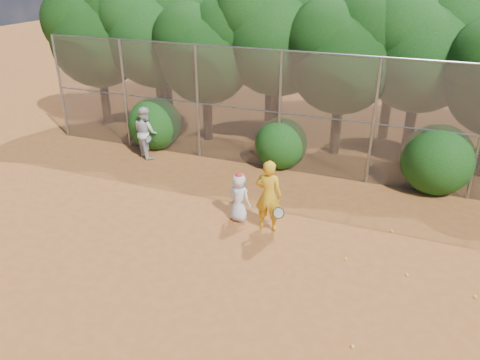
% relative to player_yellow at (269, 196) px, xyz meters
% --- Properties ---
extents(ground, '(80.00, 80.00, 0.00)m').
position_rel_player_yellow_xyz_m(ground, '(0.04, -2.11, -0.99)').
color(ground, brown).
rests_on(ground, ground).
extents(fence_back, '(20.05, 0.09, 4.03)m').
position_rel_player_yellow_xyz_m(fence_back, '(-0.08, 3.89, 1.06)').
color(fence_back, gray).
rests_on(fence_back, ground).
extents(tree_0, '(4.38, 3.81, 6.00)m').
position_rel_player_yellow_xyz_m(tree_0, '(-9.40, 5.93, 2.94)').
color(tree_0, black).
rests_on(tree_0, ground).
extents(tree_1, '(4.64, 4.03, 6.35)m').
position_rel_player_yellow_xyz_m(tree_1, '(-6.90, 6.43, 3.18)').
color(tree_1, black).
rests_on(tree_1, ground).
extents(tree_2, '(3.99, 3.47, 5.47)m').
position_rel_player_yellow_xyz_m(tree_2, '(-4.41, 5.72, 2.60)').
color(tree_2, black).
rests_on(tree_2, ground).
extents(tree_3, '(4.89, 4.26, 6.70)m').
position_rel_player_yellow_xyz_m(tree_3, '(-1.89, 6.73, 3.41)').
color(tree_3, black).
rests_on(tree_3, ground).
extents(tree_4, '(4.19, 3.64, 5.73)m').
position_rel_player_yellow_xyz_m(tree_4, '(0.60, 6.13, 2.77)').
color(tree_4, black).
rests_on(tree_4, ground).
extents(tree_5, '(4.51, 3.92, 6.17)m').
position_rel_player_yellow_xyz_m(tree_5, '(3.10, 6.93, 3.06)').
color(tree_5, black).
rests_on(tree_5, ground).
extents(tree_9, '(4.83, 4.20, 6.62)m').
position_rel_player_yellow_xyz_m(tree_9, '(-7.90, 8.73, 3.35)').
color(tree_9, black).
rests_on(tree_9, ground).
extents(tree_10, '(5.15, 4.48, 7.06)m').
position_rel_player_yellow_xyz_m(tree_10, '(-2.89, 8.93, 3.64)').
color(tree_10, black).
rests_on(tree_10, ground).
extents(tree_11, '(4.64, 4.03, 6.35)m').
position_rel_player_yellow_xyz_m(tree_11, '(2.10, 8.53, 3.18)').
color(tree_11, black).
rests_on(tree_11, ground).
extents(bush_0, '(2.00, 2.00, 2.00)m').
position_rel_player_yellow_xyz_m(bush_0, '(-5.96, 4.19, 0.01)').
color(bush_0, '#113E0F').
rests_on(bush_0, ground).
extents(bush_1, '(1.80, 1.80, 1.80)m').
position_rel_player_yellow_xyz_m(bush_1, '(-0.96, 4.19, -0.09)').
color(bush_1, '#113E0F').
rests_on(bush_1, ground).
extents(bush_2, '(2.20, 2.20, 2.20)m').
position_rel_player_yellow_xyz_m(bush_2, '(4.04, 4.19, 0.11)').
color(bush_2, '#113E0F').
rests_on(bush_2, ground).
extents(player_yellow, '(0.88, 0.56, 1.98)m').
position_rel_player_yellow_xyz_m(player_yellow, '(0.00, 0.00, 0.00)').
color(player_yellow, gold).
rests_on(player_yellow, ground).
extents(player_teen, '(0.77, 0.59, 1.42)m').
position_rel_player_yellow_xyz_m(player_teen, '(-0.89, 0.14, -0.28)').
color(player_teen, silver).
rests_on(player_teen, ground).
extents(player_white, '(1.14, 1.08, 1.87)m').
position_rel_player_yellow_xyz_m(player_white, '(-5.72, 3.18, -0.05)').
color(player_white, silver).
rests_on(player_white, ground).
extents(ball_0, '(0.07, 0.07, 0.07)m').
position_rel_player_yellow_xyz_m(ball_0, '(3.64, -0.81, -0.95)').
color(ball_0, yellow).
rests_on(ball_0, ground).
extents(ball_1, '(0.07, 0.07, 0.07)m').
position_rel_player_yellow_xyz_m(ball_1, '(2.22, -0.70, -0.95)').
color(ball_1, yellow).
rests_on(ball_1, ground).
extents(ball_2, '(0.07, 0.07, 0.07)m').
position_rel_player_yellow_xyz_m(ball_2, '(2.85, -3.47, -0.95)').
color(ball_2, yellow).
rests_on(ball_2, ground).
extents(ball_3, '(0.07, 0.07, 0.07)m').
position_rel_player_yellow_xyz_m(ball_3, '(5.04, -1.06, -0.95)').
color(ball_3, yellow).
rests_on(ball_3, ground).
extents(ball_4, '(0.07, 0.07, 0.07)m').
position_rel_player_yellow_xyz_m(ball_4, '(3.12, 1.04, -0.95)').
color(ball_4, yellow).
rests_on(ball_4, ground).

